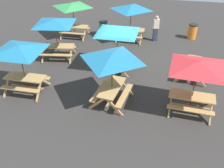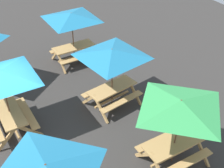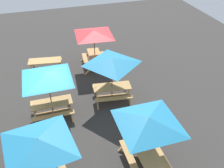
# 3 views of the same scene
# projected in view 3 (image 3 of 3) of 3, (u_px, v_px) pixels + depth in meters

# --- Properties ---
(ground_plane) EXTENTS (29.56, 29.56, 0.00)m
(ground_plane) POSITION_uv_depth(u_px,v_px,m) (47.00, 116.00, 11.42)
(ground_plane) COLOR #33302D
(ground_plane) RESTS_ON ground
(picnic_table_0) EXTENTS (2.80, 2.80, 2.34)m
(picnic_table_0) POSITION_uv_depth(u_px,v_px,m) (39.00, 146.00, 7.44)
(picnic_table_0) COLOR tan
(picnic_table_0) RESTS_ON ground
(picnic_table_1) EXTENTS (2.83, 2.83, 2.34)m
(picnic_table_1) POSITION_uv_depth(u_px,v_px,m) (47.00, 79.00, 10.30)
(picnic_table_1) COLOR tan
(picnic_table_1) RESTS_ON ground
(picnic_table_2) EXTENTS (2.24, 2.24, 2.34)m
(picnic_table_2) POSITION_uv_depth(u_px,v_px,m) (112.00, 64.00, 11.27)
(picnic_table_2) COLOR tan
(picnic_table_2) RESTS_ON ground
(picnic_table_3) EXTENTS (2.82, 2.82, 2.34)m
(picnic_table_3) POSITION_uv_depth(u_px,v_px,m) (94.00, 36.00, 13.80)
(picnic_table_3) COLOR tan
(picnic_table_3) RESTS_ON ground
(picnic_table_6) EXTENTS (1.75, 1.98, 0.81)m
(picnic_table_6) POSITION_uv_depth(u_px,v_px,m) (45.00, 63.00, 14.12)
(picnic_table_6) COLOR tan
(picnic_table_6) RESTS_ON ground
(picnic_table_7) EXTENTS (2.83, 2.83, 2.34)m
(picnic_table_7) POSITION_uv_depth(u_px,v_px,m) (148.00, 124.00, 8.17)
(picnic_table_7) COLOR tan
(picnic_table_7) RESTS_ON ground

